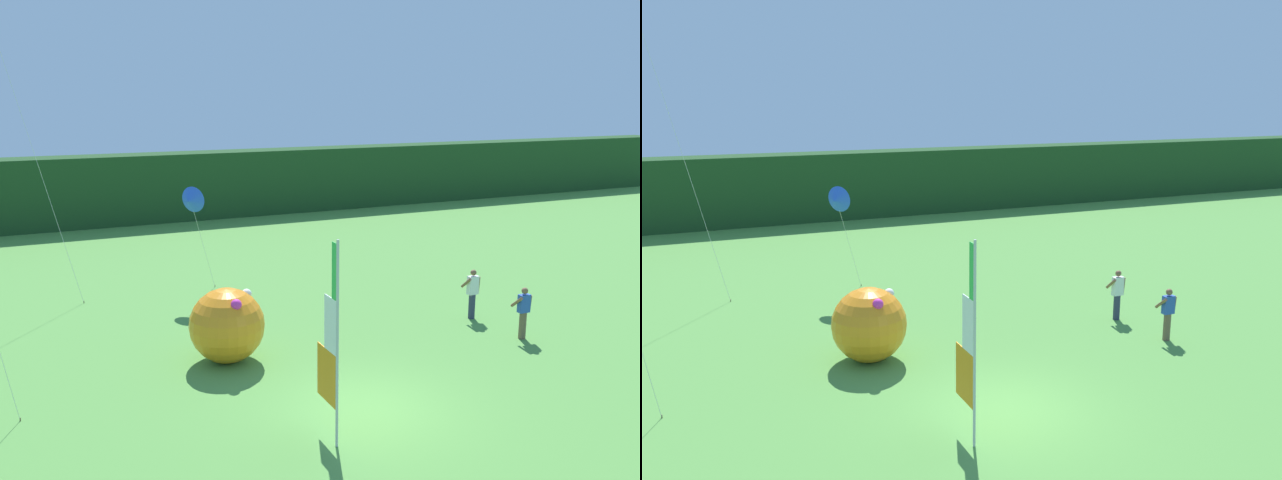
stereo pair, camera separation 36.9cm
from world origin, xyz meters
TOP-DOWN VIEW (x-y plane):
  - ground_plane at (0.00, 0.00)m, footprint 120.00×120.00m
  - distant_treeline at (0.00, 26.38)m, footprint 80.00×2.40m
  - banner_flag at (-1.37, -1.05)m, footprint 0.06×1.03m
  - person_near_banner at (6.37, 4.33)m, footprint 0.55×0.48m
  - person_mid_field at (6.63, 2.13)m, footprint 0.55×0.48m
  - inflatable_balloon at (-2.16, 4.14)m, footprint 2.12×2.12m
  - kite_blue_delta_2 at (-1.56, 10.47)m, footprint 1.54×1.53m

SIDE VIEW (x-z plane):
  - ground_plane at x=0.00m, z-range 0.00..0.00m
  - person_mid_field at x=6.63m, z-range 0.05..1.69m
  - person_near_banner at x=6.37m, z-range 0.06..1.75m
  - inflatable_balloon at x=-2.16m, z-range 0.01..2.13m
  - distant_treeline at x=0.00m, z-range 0.00..3.93m
  - banner_flag at x=-1.37m, z-range -0.09..4.46m
  - kite_blue_delta_2 at x=-1.56m, z-range 1.57..5.69m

